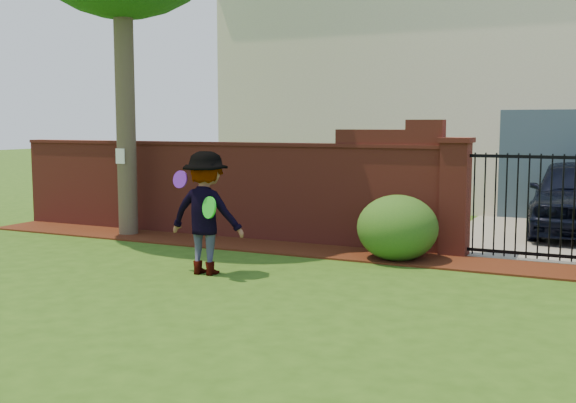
% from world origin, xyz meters
% --- Properties ---
extents(ground, '(80.00, 80.00, 0.01)m').
position_xyz_m(ground, '(0.00, 0.00, -0.01)').
color(ground, '#294C13').
rests_on(ground, ground).
extents(mulch_bed, '(11.10, 1.08, 0.03)m').
position_xyz_m(mulch_bed, '(-0.95, 3.34, 0.01)').
color(mulch_bed, '#351409').
rests_on(mulch_bed, ground).
extents(brick_wall, '(8.70, 0.31, 2.16)m').
position_xyz_m(brick_wall, '(-2.01, 4.00, 0.93)').
color(brick_wall, maroon).
rests_on(brick_wall, ground).
extents(pillar_left, '(0.50, 0.50, 1.88)m').
position_xyz_m(pillar_left, '(2.40, 4.00, 0.96)').
color(pillar_left, maroon).
rests_on(pillar_left, ground).
extents(iron_gate, '(1.78, 0.03, 1.60)m').
position_xyz_m(iron_gate, '(3.50, 4.00, 0.85)').
color(iron_gate, black).
rests_on(iron_gate, ground).
extents(driveway, '(3.20, 8.00, 0.01)m').
position_xyz_m(driveway, '(3.50, 8.00, 0.01)').
color(driveway, slate).
rests_on(driveway, ground).
extents(house, '(12.40, 6.40, 6.30)m').
position_xyz_m(house, '(1.00, 12.00, 3.16)').
color(house, '#F3E6CB').
rests_on(house, ground).
extents(paper_notice, '(0.20, 0.01, 0.28)m').
position_xyz_m(paper_notice, '(-3.60, 3.21, 1.50)').
color(paper_notice, white).
rests_on(paper_notice, tree).
extents(shrub_left, '(1.24, 1.24, 1.02)m').
position_xyz_m(shrub_left, '(1.70, 3.20, 0.51)').
color(shrub_left, '#1B4B16').
rests_on(shrub_left, ground).
extents(man, '(1.13, 0.68, 1.72)m').
position_xyz_m(man, '(-0.44, 1.11, 0.86)').
color(man, gray).
rests_on(man, ground).
extents(frisbee_purple, '(0.26, 0.11, 0.25)m').
position_xyz_m(frisbee_purple, '(-0.83, 1.09, 1.32)').
color(frisbee_purple, '#5C1BAA').
rests_on(frisbee_purple, man).
extents(frisbee_green, '(0.30, 0.19, 0.30)m').
position_xyz_m(frisbee_green, '(-0.21, 0.86, 0.98)').
color(frisbee_green, '#18B61A').
rests_on(frisbee_green, man).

